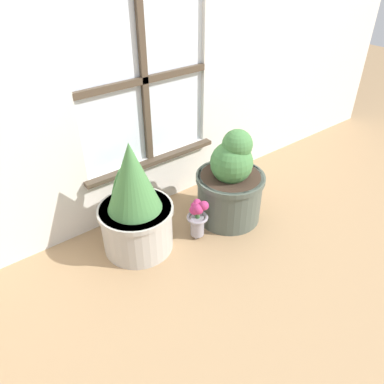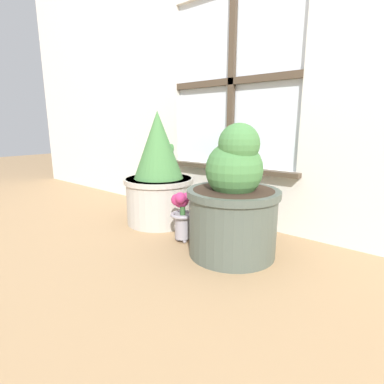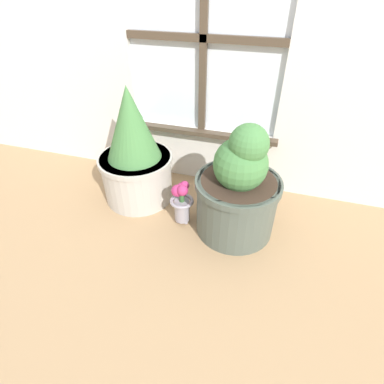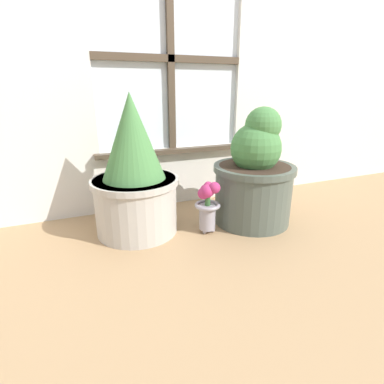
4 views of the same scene
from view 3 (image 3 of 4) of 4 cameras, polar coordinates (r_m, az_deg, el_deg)
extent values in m
plane|color=tan|center=(1.45, -5.08, -10.50)|extent=(10.00, 10.00, 0.00)
cube|color=silver|center=(1.83, 1.88, 7.54)|extent=(0.80, 0.05, 0.33)
cube|color=white|center=(1.63, 2.50, 27.41)|extent=(0.80, 0.02, 0.93)
cube|color=#4C3D2D|center=(1.60, 2.22, 27.26)|extent=(0.04, 0.02, 0.93)
cube|color=#4C3D2D|center=(1.60, 2.22, 27.26)|extent=(0.80, 0.02, 0.04)
cube|color=#4C3D2D|center=(1.72, 1.58, 11.29)|extent=(0.86, 0.06, 0.02)
cylinder|color=#B7B2A8|center=(1.69, -10.31, 2.80)|extent=(0.37, 0.37, 0.26)
cylinder|color=#B7B2A8|center=(1.63, -10.76, 6.25)|extent=(0.40, 0.40, 0.03)
cylinder|color=#38281E|center=(1.62, -10.79, 6.50)|extent=(0.34, 0.34, 0.01)
cone|color=#477F42|center=(1.54, -11.62, 12.68)|extent=(0.28, 0.28, 0.38)
ellipsoid|color=#477F42|center=(1.66, -11.55, 11.00)|extent=(0.18, 0.13, 0.23)
cylinder|color=#4C564C|center=(1.46, 8.35, -2.55)|extent=(0.38, 0.38, 0.29)
cylinder|color=#4C564C|center=(1.38, 8.83, 1.69)|extent=(0.40, 0.40, 0.03)
cylinder|color=#38281E|center=(1.37, 8.86, 2.02)|extent=(0.35, 0.35, 0.01)
sphere|color=#477F42|center=(1.32, 9.23, 5.20)|extent=(0.24, 0.24, 0.24)
sphere|color=#477F42|center=(1.26, 10.78, 9.00)|extent=(0.17, 0.17, 0.17)
ellipsoid|color=#477F42|center=(1.34, 6.15, 5.35)|extent=(0.04, 0.11, 0.17)
sphere|color=#99939E|center=(1.59, -1.54, -4.68)|extent=(0.02, 0.02, 0.02)
sphere|color=#99939E|center=(1.56, -2.87, -5.49)|extent=(0.02, 0.02, 0.02)
sphere|color=#99939E|center=(1.55, -1.16, -5.84)|extent=(0.02, 0.02, 0.02)
cylinder|color=#99939E|center=(1.52, -1.91, -3.46)|extent=(0.08, 0.08, 0.12)
torus|color=#99939E|center=(1.49, -1.95, -1.73)|extent=(0.12, 0.12, 0.02)
cylinder|color=#386633|center=(1.47, -1.98, -0.73)|extent=(0.03, 0.03, 0.07)
sphere|color=#B22D66|center=(1.44, -2.01, 0.46)|extent=(0.06, 0.06, 0.06)
sphere|color=#B22D66|center=(1.44, -1.42, 1.27)|extent=(0.04, 0.04, 0.04)
sphere|color=#B22D66|center=(1.46, -2.06, 0.99)|extent=(0.04, 0.04, 0.04)
sphere|color=#B22D66|center=(1.46, -2.65, 0.31)|extent=(0.06, 0.06, 0.06)
sphere|color=#B22D66|center=(1.43, -2.82, 0.25)|extent=(0.06, 0.06, 0.06)
sphere|color=#B22D66|center=(1.40, -1.81, 0.30)|extent=(0.05, 0.05, 0.05)
camera|label=1|loc=(1.45, -90.99, 17.32)|focal=35.00mm
camera|label=2|loc=(0.74, 67.80, -38.27)|focal=28.00mm
camera|label=4|loc=(1.03, -65.85, -11.84)|focal=28.00mm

